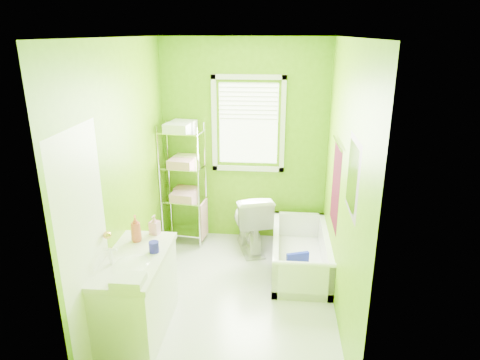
# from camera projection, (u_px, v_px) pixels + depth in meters

# --- Properties ---
(ground) EXTENTS (2.90, 2.90, 0.00)m
(ground) POSITION_uv_depth(u_px,v_px,m) (233.00, 296.00, 4.52)
(ground) COLOR silver
(ground) RESTS_ON ground
(room_envelope) EXTENTS (2.14, 2.94, 2.62)m
(room_envelope) POSITION_uv_depth(u_px,v_px,m) (232.00, 155.00, 4.02)
(room_envelope) COLOR #5E9907
(room_envelope) RESTS_ON ground
(window) EXTENTS (0.92, 0.05, 1.22)m
(window) POSITION_uv_depth(u_px,v_px,m) (248.00, 119.00, 5.33)
(window) COLOR white
(window) RESTS_ON ground
(door) EXTENTS (0.09, 0.80, 2.00)m
(door) POSITION_uv_depth(u_px,v_px,m) (87.00, 253.00, 3.35)
(door) COLOR white
(door) RESTS_ON ground
(right_wall_decor) EXTENTS (0.04, 1.48, 1.17)m
(right_wall_decor) POSITION_uv_depth(u_px,v_px,m) (342.00, 182.00, 3.98)
(right_wall_decor) COLOR #440715
(right_wall_decor) RESTS_ON ground
(bathtub) EXTENTS (0.64, 1.38, 0.44)m
(bathtub) POSITION_uv_depth(u_px,v_px,m) (300.00, 258.00, 4.99)
(bathtub) COLOR white
(bathtub) RESTS_ON ground
(toilet) EXTENTS (0.63, 0.86, 0.78)m
(toilet) POSITION_uv_depth(u_px,v_px,m) (250.00, 221.00, 5.39)
(toilet) COLOR white
(toilet) RESTS_ON ground
(vanity) EXTENTS (0.53, 1.03, 1.04)m
(vanity) POSITION_uv_depth(u_px,v_px,m) (137.00, 293.00, 3.86)
(vanity) COLOR white
(vanity) RESTS_ON ground
(wire_shelf_unit) EXTENTS (0.57, 0.46, 1.60)m
(wire_shelf_unit) POSITION_uv_depth(u_px,v_px,m) (184.00, 171.00, 5.41)
(wire_shelf_unit) COLOR silver
(wire_shelf_unit) RESTS_ON ground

